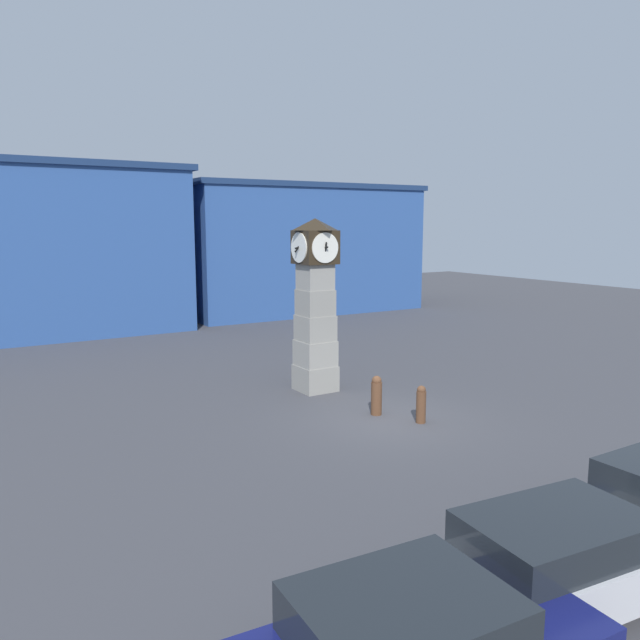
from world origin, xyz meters
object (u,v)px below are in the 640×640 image
clock_tower (315,304)px  car_near_tower (567,558)px  bollard_mid_row (376,395)px  bollard_near_tower (421,404)px

clock_tower → car_near_tower: size_ratio=1.18×
bollard_mid_row → car_near_tower: bearing=-110.0°
bollard_near_tower → bollard_mid_row: 1.35m
bollard_near_tower → bollard_mid_row: (-0.59, 1.21, 0.05)m
bollard_near_tower → car_near_tower: (-3.71, -7.36, 0.21)m
clock_tower → bollard_mid_row: (0.11, -3.14, -2.23)m
clock_tower → bollard_near_tower: (0.70, -4.36, -2.28)m
clock_tower → bollard_mid_row: 3.86m
clock_tower → car_near_tower: 12.27m
bollard_mid_row → car_near_tower: size_ratio=0.24×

